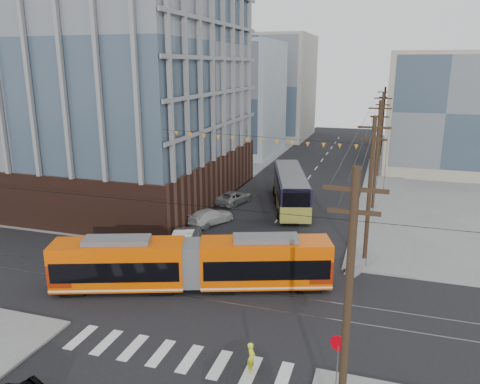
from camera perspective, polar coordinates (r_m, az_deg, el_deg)
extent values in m
plane|color=slate|center=(27.61, -5.16, -15.93)|extent=(160.00, 160.00, 0.00)
cube|color=#381E16|center=(54.62, -18.07, 14.54)|extent=(30.00, 25.00, 28.60)
cube|color=#8C99A5|center=(78.46, -2.14, 11.36)|extent=(18.00, 16.00, 18.00)
cube|color=gray|center=(70.30, 23.21, 8.90)|extent=(14.00, 14.00, 16.00)
cube|color=gray|center=(96.67, 3.67, 12.66)|extent=(16.00, 18.00, 20.00)
cube|color=#8C99A5|center=(90.41, 23.33, 9.39)|extent=(16.00, 16.00, 14.00)
cylinder|color=black|center=(18.00, 12.93, -14.30)|extent=(0.30, 0.30, 11.00)
cylinder|color=black|center=(78.20, 17.01, 8.13)|extent=(0.30, 0.30, 11.00)
imported|color=#B9B9B9|center=(38.45, -6.60, -5.42)|extent=(2.48, 4.89, 1.54)
imported|color=#B5B5B5|center=(43.34, -3.68, -3.00)|extent=(3.89, 5.43, 1.46)
imported|color=gray|center=(49.66, -0.75, -0.65)|extent=(3.39, 5.29, 1.36)
imported|color=#EEFF23|center=(23.62, 1.39, -19.54)|extent=(0.49, 0.64, 1.58)
cube|color=#5B5B63|center=(35.44, 14.56, -8.36)|extent=(2.16, 3.80, 0.75)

